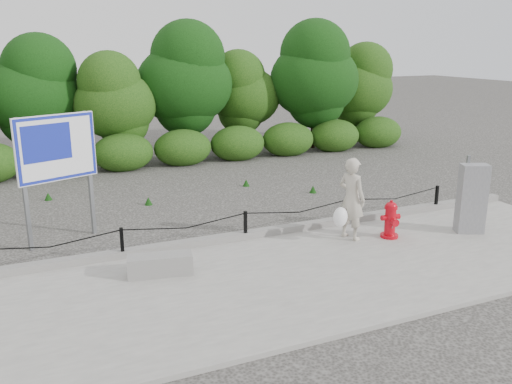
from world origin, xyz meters
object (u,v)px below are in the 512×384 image
object	(u,v)px
fire_hydrant	(390,220)
concrete_block	(160,265)
pedestrian	(351,200)
advertising_sign	(56,154)
utility_cabinet	(472,199)

from	to	relation	value
fire_hydrant	concrete_block	world-z (taller)	fire_hydrant
fire_hydrant	pedestrian	xyz separation A→B (m)	(-0.81, 0.27, 0.45)
fire_hydrant	pedestrian	bearing A→B (deg)	167.87
advertising_sign	concrete_block	bearing A→B (deg)	-83.78
concrete_block	advertising_sign	distance (m)	3.32
concrete_block	utility_cabinet	size ratio (longest dim) A/B	0.69
pedestrian	fire_hydrant	bearing A→B (deg)	-128.13
pedestrian	advertising_sign	world-z (taller)	advertising_sign
pedestrian	advertising_sign	bearing A→B (deg)	46.43
concrete_block	utility_cabinet	xyz separation A→B (m)	(6.57, -0.52, 0.56)
fire_hydrant	utility_cabinet	bearing A→B (deg)	-6.97
fire_hydrant	pedestrian	world-z (taller)	pedestrian
fire_hydrant	advertising_sign	size ratio (longest dim) A/B	0.30
concrete_block	pedestrian	bearing A→B (deg)	2.45
pedestrian	concrete_block	distance (m)	4.07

